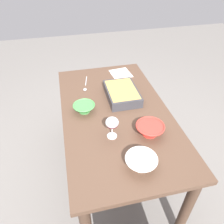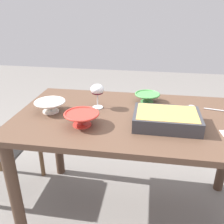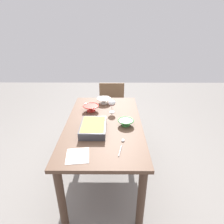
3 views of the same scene
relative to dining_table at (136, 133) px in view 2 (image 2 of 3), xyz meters
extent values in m
plane|color=gray|center=(0.00, 0.00, -0.66)|extent=(8.00, 8.00, 0.00)
cube|color=brown|center=(0.00, 0.00, 0.10)|extent=(1.49, 0.83, 0.04)
cylinder|color=#493427|center=(-0.68, -0.35, -0.29)|extent=(0.07, 0.07, 0.74)
cylinder|color=#493427|center=(-0.68, 0.35, -0.29)|extent=(0.07, 0.07, 0.74)
cube|color=#595959|center=(-1.03, 0.08, -0.21)|extent=(0.45, 0.44, 0.02)
cylinder|color=brown|center=(-0.82, -0.12, -0.44)|extent=(0.04, 0.04, 0.44)
cylinder|color=brown|center=(-0.82, 0.29, -0.44)|extent=(0.04, 0.04, 0.44)
cylinder|color=white|center=(-0.26, 0.09, 0.12)|extent=(0.07, 0.07, 0.01)
cylinder|color=white|center=(-0.26, 0.09, 0.17)|extent=(0.01, 0.01, 0.09)
ellipsoid|color=white|center=(-0.26, 0.09, 0.25)|extent=(0.09, 0.09, 0.07)
ellipsoid|color=#4C0A19|center=(-0.26, 0.09, 0.23)|extent=(0.08, 0.08, 0.03)
cube|color=#38383D|center=(0.17, -0.10, 0.16)|extent=(0.37, 0.26, 0.08)
cube|color=tan|center=(0.17, -0.10, 0.19)|extent=(0.33, 0.23, 0.02)
cylinder|color=red|center=(-0.30, -0.17, 0.12)|extent=(0.11, 0.11, 0.01)
cone|color=red|center=(-0.30, -0.17, 0.16)|extent=(0.19, 0.19, 0.06)
torus|color=red|center=(-0.30, -0.17, 0.19)|extent=(0.20, 0.20, 0.01)
cylinder|color=white|center=(-0.54, -0.02, 0.12)|extent=(0.10, 0.10, 0.01)
cone|color=white|center=(-0.54, -0.02, 0.16)|extent=(0.19, 0.19, 0.06)
torus|color=white|center=(-0.54, -0.02, 0.19)|extent=(0.19, 0.19, 0.01)
cylinder|color=#4C994C|center=(0.06, 0.24, 0.12)|extent=(0.09, 0.09, 0.01)
cone|color=#4C994C|center=(0.06, 0.24, 0.15)|extent=(0.16, 0.16, 0.05)
torus|color=#4C994C|center=(0.06, 0.24, 0.18)|extent=(0.17, 0.17, 0.01)
cylinder|color=silver|center=(0.50, 0.17, 0.12)|extent=(0.15, 0.04, 0.01)
ellipsoid|color=silver|center=(0.35, 0.20, 0.13)|extent=(0.05, 0.04, 0.01)
camera|label=1|loc=(-1.29, 0.33, 1.20)|focal=34.77mm
camera|label=2|loc=(0.07, -1.38, 0.77)|focal=39.58mm
camera|label=3|loc=(1.83, 0.10, 1.15)|focal=30.36mm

